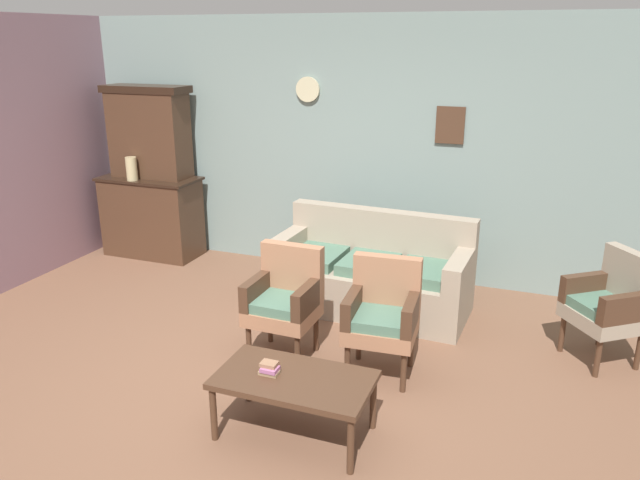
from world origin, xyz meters
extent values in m
plane|color=brown|center=(0.00, 0.00, 0.00)|extent=(7.68, 7.68, 0.00)
cube|color=gray|center=(0.00, 2.63, 1.35)|extent=(6.40, 0.06, 2.70)
cube|color=#472D1E|center=(0.90, 2.58, 1.65)|extent=(0.28, 0.02, 0.36)
cylinder|color=beige|center=(-0.60, 2.58, 1.95)|extent=(0.26, 0.03, 0.26)
cube|color=#472D1E|center=(-2.45, 2.25, 0.45)|extent=(1.10, 0.52, 0.90)
cube|color=black|center=(-2.45, 2.25, 0.92)|extent=(1.16, 0.55, 0.03)
cube|color=#472D1E|center=(-2.45, 2.33, 1.41)|extent=(0.90, 0.36, 0.95)
cube|color=black|center=(-2.45, 2.33, 1.92)|extent=(0.99, 0.38, 0.08)
cylinder|color=#C6B583|center=(-2.54, 2.07, 1.06)|extent=(0.12, 0.12, 0.26)
cube|color=gray|center=(0.39, 1.65, 0.21)|extent=(1.86, 0.89, 0.42)
cube|color=gray|center=(0.41, 1.96, 0.66)|extent=(1.83, 0.25, 0.48)
cube|color=gray|center=(1.22, 1.61, 0.54)|extent=(0.20, 0.81, 0.24)
cube|color=gray|center=(-0.44, 1.69, 0.54)|extent=(0.20, 0.81, 0.24)
cube|color=#4C705B|center=(0.92, 1.58, 0.47)|extent=(0.50, 0.58, 0.10)
cube|color=#4C705B|center=(0.39, 1.61, 0.47)|extent=(0.50, 0.58, 0.10)
cube|color=#4C705B|center=(-0.14, 1.63, 0.47)|extent=(0.50, 0.58, 0.10)
cube|color=#9E6B4C|center=(-0.01, 0.53, 0.38)|extent=(0.53, 0.49, 0.12)
cube|color=#4C705B|center=(-0.01, 0.51, 0.47)|extent=(0.45, 0.42, 0.10)
cube|color=#9E6B4C|center=(0.00, 0.73, 0.67)|extent=(0.52, 0.11, 0.46)
cube|color=#472D1E|center=(0.21, 0.52, 0.55)|extent=(0.09, 0.48, 0.22)
cube|color=#472D1E|center=(-0.23, 0.53, 0.55)|extent=(0.09, 0.48, 0.22)
cylinder|color=#472D1E|center=(0.20, 0.33, 0.16)|extent=(0.04, 0.04, 0.32)
cylinder|color=#472D1E|center=(-0.22, 0.34, 0.16)|extent=(0.04, 0.04, 0.32)
cylinder|color=#472D1E|center=(0.21, 0.71, 0.16)|extent=(0.04, 0.04, 0.32)
cylinder|color=#472D1E|center=(-0.21, 0.72, 0.16)|extent=(0.04, 0.04, 0.32)
cube|color=#9E6B4C|center=(0.80, 0.53, 0.38)|extent=(0.55, 0.52, 0.12)
cube|color=#4C705B|center=(0.81, 0.51, 0.47)|extent=(0.47, 0.44, 0.10)
cube|color=#9E6B4C|center=(0.79, 0.73, 0.67)|extent=(0.53, 0.14, 0.46)
cube|color=#472D1E|center=(1.02, 0.54, 0.55)|extent=(0.12, 0.48, 0.22)
cube|color=#472D1E|center=(0.58, 0.51, 0.55)|extent=(0.12, 0.48, 0.22)
cylinder|color=#472D1E|center=(1.03, 0.35, 0.16)|extent=(0.04, 0.04, 0.32)
cylinder|color=#472D1E|center=(0.61, 0.32, 0.16)|extent=(0.04, 0.04, 0.32)
cylinder|color=#472D1E|center=(1.00, 0.73, 0.16)|extent=(0.04, 0.04, 0.32)
cylinder|color=#472D1E|center=(0.58, 0.70, 0.16)|extent=(0.04, 0.04, 0.32)
cube|color=gray|center=(2.38, 1.36, 0.38)|extent=(0.70, 0.70, 0.12)
cube|color=#4C705B|center=(2.37, 1.35, 0.47)|extent=(0.59, 0.60, 0.10)
cube|color=gray|center=(2.54, 1.48, 0.67)|extent=(0.39, 0.47, 0.46)
cube|color=#472D1E|center=(2.52, 1.19, 0.55)|extent=(0.43, 0.35, 0.22)
cube|color=#472D1E|center=(2.25, 1.54, 0.55)|extent=(0.43, 0.35, 0.22)
cylinder|color=#472D1E|center=(2.36, 1.08, 0.16)|extent=(0.04, 0.04, 0.32)
cylinder|color=#472D1E|center=(2.11, 1.42, 0.16)|extent=(0.04, 0.04, 0.32)
cylinder|color=#472D1E|center=(2.66, 1.31, 0.16)|extent=(0.04, 0.04, 0.32)
cylinder|color=#472D1E|center=(2.41, 1.65, 0.16)|extent=(0.04, 0.04, 0.32)
cube|color=#472D1E|center=(0.48, -0.39, 0.40)|extent=(1.00, 0.56, 0.04)
cylinder|color=#472D1E|center=(0.02, -0.15, 0.19)|extent=(0.04, 0.04, 0.38)
cylinder|color=#472D1E|center=(0.94, -0.15, 0.19)|extent=(0.04, 0.04, 0.38)
cylinder|color=#472D1E|center=(0.02, -0.63, 0.19)|extent=(0.04, 0.04, 0.38)
cylinder|color=#472D1E|center=(0.94, -0.63, 0.19)|extent=(0.04, 0.04, 0.38)
cube|color=#977857|center=(0.32, -0.41, 0.43)|extent=(0.13, 0.08, 0.02)
cube|color=#A8618E|center=(0.33, -0.41, 0.46)|extent=(0.11, 0.09, 0.03)
cube|color=#90674B|center=(0.31, -0.39, 0.48)|extent=(0.11, 0.08, 0.03)
camera|label=1|loc=(1.85, -3.53, 2.48)|focal=34.43mm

